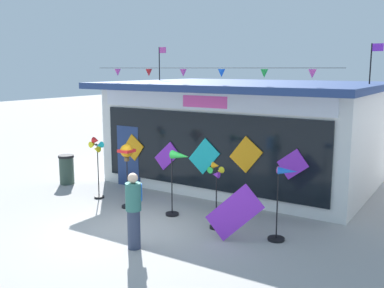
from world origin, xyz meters
The scene contains 10 objects.
ground_plane centered at (0.00, 0.00, 0.00)m, with size 80.00×80.00×0.00m, color #9E9B99.
kite_shop_building centered at (0.20, 5.99, 1.72)m, with size 8.60×6.64×4.66m.
wind_spinner_far_left centered at (-2.57, 1.48, 1.37)m, with size 0.44×0.29×1.86m.
wind_spinner_left centered at (-1.23, 1.29, 1.43)m, with size 0.37×0.37×1.81m.
wind_spinner_center_left centered at (0.40, 1.42, 1.30)m, with size 0.73×0.35×1.76m.
wind_spinner_center_right centered at (1.67, 1.16, 1.08)m, with size 0.38×0.32×1.66m.
wind_spinner_right centered at (3.31, 1.27, 0.95)m, with size 0.63×0.39×1.73m.
person_near_camera centered at (0.77, -0.81, 0.89)m, with size 0.41×0.48×1.68m.
trash_bin centered at (-4.67, 2.14, 0.50)m, with size 0.52×0.52×0.99m.
display_kite_on_ground centered at (2.40, 0.75, 0.66)m, with size 0.68×0.03×1.24m, color purple.
Camera 1 is at (6.78, -7.82, 3.87)m, focal length 41.48 mm.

